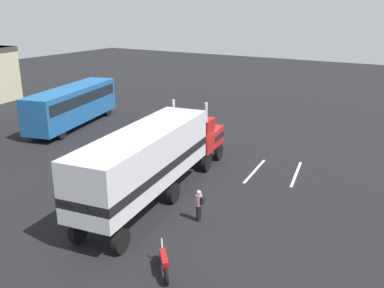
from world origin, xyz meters
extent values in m
plane|color=black|center=(0.00, 0.00, 0.00)|extent=(120.00, 120.00, 0.00)
cube|color=silver|center=(0.99, -3.50, 0.01)|extent=(4.39, 0.59, 0.01)
cube|color=silver|center=(1.86, -5.94, 0.01)|extent=(4.36, 0.91, 0.01)
cube|color=#B21919|center=(1.24, 0.55, 1.70)|extent=(2.13, 2.73, 1.20)
cube|color=#B21919|center=(-0.34, 0.33, 2.20)|extent=(1.73, 2.67, 2.20)
cube|color=silver|center=(2.17, 0.68, 1.70)|extent=(0.37, 2.09, 1.08)
cube|color=black|center=(1.24, 0.55, 1.76)|extent=(2.14, 2.77, 0.36)
cylinder|color=silver|center=(-1.04, 1.34, 2.80)|extent=(0.18, 0.18, 3.40)
cylinder|color=silver|center=(-0.73, -0.84, 2.80)|extent=(0.18, 0.18, 3.40)
cube|color=silver|center=(-6.63, -0.56, 2.75)|extent=(10.76, 4.04, 2.80)
cube|color=black|center=(-6.63, -0.56, 2.33)|extent=(10.77, 4.08, 0.44)
cylinder|color=silver|center=(-0.11, 1.67, 0.95)|extent=(1.38, 0.81, 0.64)
cylinder|color=black|center=(1.39, 1.68, 0.55)|extent=(1.13, 0.45, 1.10)
cylinder|color=black|center=(1.69, -0.50, 0.55)|extent=(1.13, 0.45, 1.10)
cylinder|color=black|center=(-0.89, 1.36, 0.55)|extent=(1.13, 0.45, 1.10)
cylinder|color=black|center=(-0.59, -0.82, 0.55)|extent=(1.13, 0.45, 1.10)
cylinder|color=black|center=(-5.79, 0.67, 0.55)|extent=(1.13, 0.45, 1.10)
cylinder|color=black|center=(-5.49, -1.51, 0.55)|extent=(1.13, 0.45, 1.10)
cylinder|color=black|center=(-10.99, -0.06, 0.55)|extent=(1.13, 0.45, 1.10)
cylinder|color=black|center=(-10.69, -2.24, 0.55)|extent=(1.13, 0.45, 1.10)
cylinder|color=black|center=(-6.61, -3.69, 0.41)|extent=(0.18, 0.18, 0.82)
cylinder|color=black|center=(-6.46, -3.69, 0.41)|extent=(0.18, 0.18, 0.82)
cylinder|color=#A5728C|center=(-6.54, -3.69, 1.11)|extent=(0.34, 0.34, 0.58)
sphere|color=tan|center=(-6.54, -3.69, 1.51)|extent=(0.23, 0.23, 0.23)
cube|color=black|center=(-6.53, -3.89, 1.14)|extent=(0.26, 0.16, 0.36)
cube|color=#1E5999|center=(2.77, 14.34, 1.95)|extent=(11.29, 5.18, 2.90)
cube|color=black|center=(2.77, 14.34, 2.53)|extent=(10.66, 5.06, 0.90)
cylinder|color=black|center=(6.47, 16.44, 0.50)|extent=(1.04, 0.52, 1.00)
cylinder|color=black|center=(7.02, 14.26, 0.50)|extent=(1.04, 0.52, 1.00)
cylinder|color=black|center=(-1.09, 14.52, 0.50)|extent=(1.04, 0.52, 1.00)
cylinder|color=black|center=(-0.54, 12.34, 0.50)|extent=(1.04, 0.52, 1.00)
cylinder|color=black|center=(-10.39, -4.17, 0.33)|extent=(0.56, 0.51, 0.66)
cylinder|color=black|center=(-11.48, -5.13, 0.33)|extent=(0.56, 0.51, 0.66)
cube|color=maroon|center=(-10.94, -4.65, 0.61)|extent=(0.98, 0.91, 0.36)
cylinder|color=silver|center=(-10.47, -4.24, 0.78)|extent=(0.26, 0.24, 0.69)
camera|label=1|loc=(-22.66, -12.95, 10.09)|focal=39.48mm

